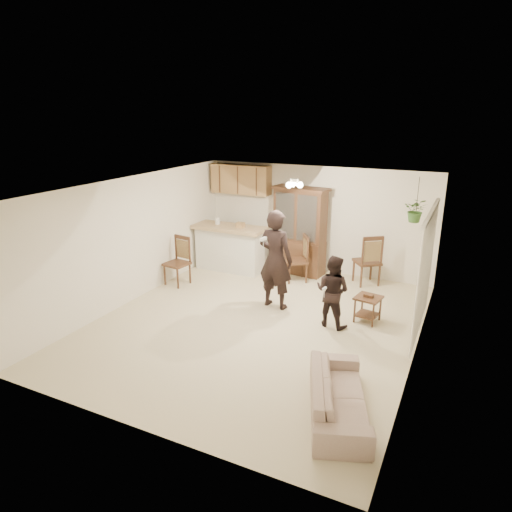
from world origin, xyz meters
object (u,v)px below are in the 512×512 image
at_px(adult, 275,263).
at_px(chair_bar, 177,271).
at_px(chair_hutch_left, 296,268).
at_px(side_table, 368,309).
at_px(child, 332,290).
at_px(sofa, 339,388).
at_px(china_hutch, 300,231).
at_px(chair_hutch_right, 366,270).

bearing_deg(adult, chair_bar, 2.46).
relative_size(chair_bar, chair_hutch_left, 1.01).
distance_m(side_table, chair_bar, 4.24).
height_order(adult, chair_bar, adult).
relative_size(child, chair_bar, 1.26).
bearing_deg(child, chair_hutch_left, -42.48).
bearing_deg(chair_hutch_left, side_table, 20.53).
height_order(sofa, adult, adult).
height_order(sofa, child, child).
distance_m(child, china_hutch, 2.85).
height_order(sofa, chair_hutch_left, chair_hutch_left).
bearing_deg(china_hutch, sofa, -56.72).
relative_size(china_hutch, side_table, 3.82).
xyz_separation_m(sofa, chair_hutch_left, (-2.20, 4.23, -0.07)).
distance_m(adult, chair_bar, 2.52).
distance_m(sofa, chair_hutch_right, 4.79).
height_order(china_hutch, chair_hutch_left, china_hutch).
distance_m(child, chair_hutch_right, 2.37).
bearing_deg(chair_bar, chair_hutch_right, 34.79).
relative_size(chair_hutch_left, chair_hutch_right, 0.92).
xyz_separation_m(adult, chair_bar, (-2.44, 0.17, -0.60)).
bearing_deg(chair_bar, side_table, 7.97).
height_order(child, chair_hutch_right, child).
bearing_deg(child, adult, -3.87).
bearing_deg(chair_hutch_left, adult, -28.25).
relative_size(china_hutch, chair_bar, 1.91).
distance_m(adult, side_table, 1.91).
xyz_separation_m(child, chair_hutch_right, (0.10, 2.34, -0.35)).
distance_m(china_hutch, chair_hutch_right, 1.76).
height_order(china_hutch, chair_hutch_right, china_hutch).
bearing_deg(china_hutch, chair_bar, -131.52).
bearing_deg(adult, chair_hutch_right, -117.15).
distance_m(child, chair_hutch_left, 2.33).
height_order(sofa, chair_bar, chair_bar).
relative_size(sofa, adult, 1.04).
height_order(adult, china_hutch, china_hutch).
bearing_deg(chair_bar, china_hutch, 49.91).
distance_m(sofa, china_hutch, 5.36).
relative_size(adult, china_hutch, 0.88).
distance_m(adult, china_hutch, 2.08).
distance_m(chair_bar, chair_hutch_left, 2.67).
bearing_deg(chair_hutch_left, child, 3.38).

